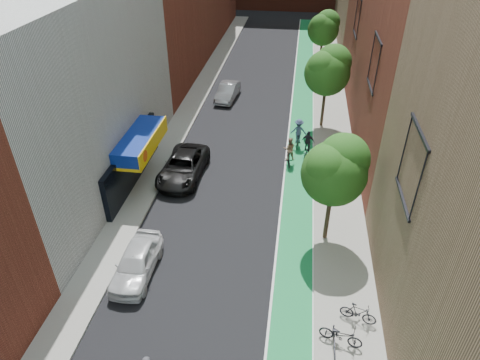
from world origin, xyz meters
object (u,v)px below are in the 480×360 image
at_px(cyclist_lane_mid, 308,146).
at_px(cyclist_lane_far, 298,134).
at_px(parked_car_white, 136,262).
at_px(parked_car_black, 183,166).
at_px(cyclist_lane_near, 289,153).
at_px(parked_car_silver, 228,92).

height_order(cyclist_lane_mid, cyclist_lane_far, cyclist_lane_far).
xyz_separation_m(cyclist_lane_mid, cyclist_lane_far, (-0.73, 1.32, 0.26)).
relative_size(parked_car_white, cyclist_lane_far, 2.00).
bearing_deg(parked_car_black, cyclist_lane_near, 22.78).
xyz_separation_m(parked_car_silver, cyclist_lane_far, (6.77, -8.08, 0.27)).
bearing_deg(parked_car_white, parked_car_silver, 87.44).
bearing_deg(parked_car_silver, parked_car_black, -88.42).
xyz_separation_m(parked_car_black, cyclist_lane_near, (7.00, 2.62, 0.08)).
height_order(parked_car_silver, cyclist_lane_mid, cyclist_lane_mid).
relative_size(parked_car_white, parked_car_silver, 1.00).
distance_m(parked_car_black, cyclist_lane_mid, 9.23).
bearing_deg(cyclist_lane_far, parked_car_silver, -47.89).
bearing_deg(cyclist_lane_far, parked_car_black, 37.38).
bearing_deg(cyclist_lane_mid, parked_car_white, 71.67).
distance_m(parked_car_black, cyclist_lane_near, 7.48).
bearing_deg(parked_car_silver, parked_car_white, -87.24).
xyz_separation_m(cyclist_lane_near, cyclist_lane_far, (0.57, 2.73, 0.13)).
xyz_separation_m(parked_car_black, cyclist_lane_mid, (8.30, 4.03, -0.04)).
relative_size(parked_car_black, cyclist_lane_near, 2.72).
height_order(parked_car_white, cyclist_lane_far, cyclist_lane_far).
xyz_separation_m(parked_car_silver, cyclist_lane_near, (6.20, -10.81, 0.14)).
relative_size(parked_car_silver, cyclist_lane_near, 2.14).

